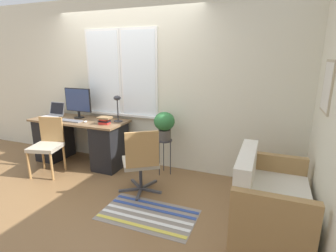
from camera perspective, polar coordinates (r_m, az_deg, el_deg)
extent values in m
plane|color=brown|center=(4.19, -12.76, -10.69)|extent=(14.00, 14.00, 0.00)
cube|color=beige|center=(4.42, -8.46, 9.10)|extent=(9.00, 0.06, 2.70)
cube|color=white|center=(4.62, -13.76, 11.17)|extent=(0.66, 0.02, 1.40)
cube|color=white|center=(4.61, -13.83, 11.15)|extent=(0.59, 0.01, 1.33)
cube|color=white|center=(4.28, -6.36, 11.22)|extent=(0.66, 0.02, 1.40)
cube|color=white|center=(4.27, -6.43, 11.21)|extent=(0.59, 0.01, 1.33)
cube|color=white|center=(4.54, -9.78, 2.54)|extent=(1.37, 0.11, 0.04)
cube|color=beige|center=(3.17, 31.73, 4.75)|extent=(0.06, 9.00, 2.70)
cube|color=tan|center=(3.13, 31.44, 7.32)|extent=(0.02, 0.45, 0.53)
cube|color=silver|center=(3.13, 31.30, 7.34)|extent=(0.01, 0.40, 0.48)
cube|color=brown|center=(4.63, -18.81, 1.14)|extent=(1.65, 0.64, 0.03)
cube|color=black|center=(5.12, -23.48, -2.46)|extent=(0.40, 0.56, 0.73)
cube|color=black|center=(4.39, -12.51, -4.33)|extent=(0.40, 0.56, 0.73)
cube|color=#B7B7BC|center=(5.00, -24.00, 1.91)|extent=(0.32, 0.23, 0.02)
cube|color=#B7B7BC|center=(5.08, -22.98, 3.56)|extent=(0.32, 0.07, 0.22)
cube|color=black|center=(5.08, -23.02, 3.57)|extent=(0.28, 0.06, 0.19)
cylinder|color=black|center=(4.76, -18.75, 1.79)|extent=(0.16, 0.16, 0.02)
cylinder|color=black|center=(4.74, -18.82, 2.52)|extent=(0.04, 0.04, 0.11)
cube|color=black|center=(4.70, -19.02, 5.39)|extent=(0.51, 0.02, 0.40)
cube|color=navy|center=(4.70, -19.13, 5.36)|extent=(0.48, 0.01, 0.37)
cube|color=slate|center=(4.55, -20.43, 1.08)|extent=(0.40, 0.13, 0.02)
ellipsoid|color=silver|center=(4.38, -17.52, 0.89)|extent=(0.04, 0.06, 0.03)
cylinder|color=#2D2D33|center=(4.33, -10.78, 1.06)|extent=(0.15, 0.15, 0.01)
cylinder|color=#2D2D33|center=(4.29, -10.89, 3.40)|extent=(0.02, 0.02, 0.35)
ellipsoid|color=#2D2D33|center=(4.26, -11.02, 6.01)|extent=(0.12, 0.12, 0.08)
cube|color=red|center=(4.21, -13.66, 0.64)|extent=(0.17, 0.13, 0.03)
cube|color=black|center=(4.21, -13.66, 1.03)|extent=(0.18, 0.11, 0.02)
cube|color=red|center=(4.21, -13.66, 1.41)|extent=(0.15, 0.12, 0.03)
cube|color=olive|center=(4.18, -13.64, 1.75)|extent=(0.21, 0.17, 0.03)
cylinder|color=#B2844C|center=(4.46, -28.05, -7.51)|extent=(0.04, 0.04, 0.44)
cylinder|color=#B2844C|center=(4.26, -23.99, -8.02)|extent=(0.04, 0.04, 0.44)
cylinder|color=#B2844C|center=(4.74, -25.54, -5.92)|extent=(0.04, 0.04, 0.44)
cylinder|color=#B2844C|center=(4.55, -21.64, -6.32)|extent=(0.04, 0.04, 0.44)
cube|color=#B2A893|center=(4.42, -25.12, -4.24)|extent=(0.51, 0.49, 0.06)
cube|color=#B2844C|center=(4.54, -24.02, -0.67)|extent=(0.38, 0.12, 0.40)
cube|color=#47474C|center=(3.73, -8.29, -13.58)|extent=(0.27, 0.21, 0.03)
cube|color=#47474C|center=(3.62, -6.33, -14.54)|extent=(0.13, 0.30, 0.03)
cube|color=#47474C|center=(3.68, -3.72, -13.87)|extent=(0.31, 0.04, 0.03)
cube|color=#47474C|center=(3.84, -4.19, -12.59)|extent=(0.13, 0.30, 0.03)
cube|color=#47474C|center=(3.87, -6.90, -12.44)|extent=(0.27, 0.21, 0.03)
cylinder|color=#333338|center=(3.66, -5.97, -10.77)|extent=(0.04, 0.04, 0.35)
cube|color=#B2A893|center=(3.58, -6.06, -7.80)|extent=(0.62, 0.62, 0.06)
cube|color=#B2844C|center=(3.27, -5.64, -5.13)|extent=(0.36, 0.27, 0.46)
cube|color=white|center=(3.10, 21.47, -16.50)|extent=(0.72, 0.93, 0.45)
cube|color=white|center=(2.91, 16.66, -8.97)|extent=(0.16, 0.93, 0.37)
cube|color=#A87F4C|center=(2.61, 21.51, -20.25)|extent=(0.72, 0.09, 0.66)
cube|color=#A87F4C|center=(3.50, 21.76, -10.84)|extent=(0.72, 0.09, 0.66)
cylinder|color=#333338|center=(4.00, -0.79, -3.12)|extent=(0.24, 0.24, 0.02)
cylinder|color=#333338|center=(4.06, 0.54, -7.04)|extent=(0.01, 0.01, 0.54)
cylinder|color=#333338|center=(4.18, -0.96, -6.34)|extent=(0.01, 0.01, 0.54)
cylinder|color=#333338|center=(4.04, -1.91, -7.17)|extent=(0.01, 0.01, 0.54)
cylinder|color=#514C47|center=(3.97, -0.79, -1.92)|extent=(0.20, 0.20, 0.16)
ellipsoid|color=#2D7038|center=(3.91, -0.80, 1.03)|extent=(0.31, 0.31, 0.28)
cube|color=gray|center=(3.23, -4.33, -18.65)|extent=(1.12, 0.63, 0.01)
cube|color=#DBCC4C|center=(3.06, -6.33, -20.74)|extent=(1.09, 0.05, 0.00)
cube|color=white|center=(3.14, -5.30, -19.64)|extent=(1.09, 0.05, 0.00)
cube|color=white|center=(3.23, -4.33, -18.60)|extent=(1.09, 0.05, 0.00)
cube|color=#334C99|center=(3.31, -3.43, -17.60)|extent=(1.09, 0.05, 0.00)
cube|color=#334C99|center=(3.40, -2.58, -16.65)|extent=(1.09, 0.05, 0.00)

